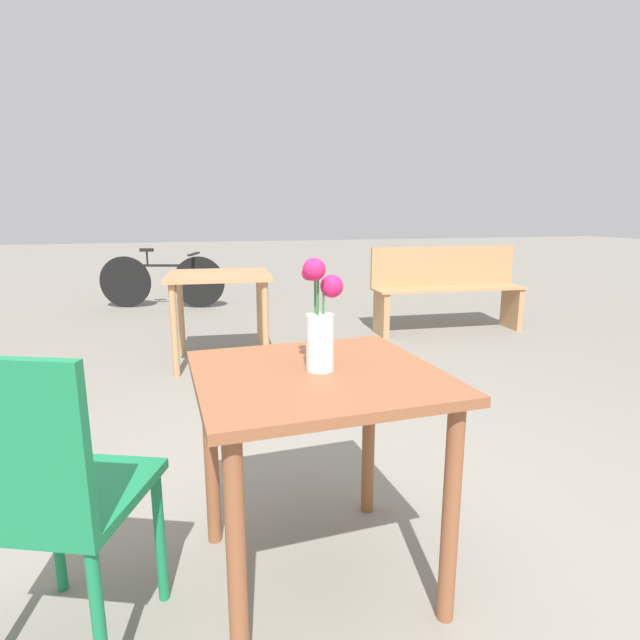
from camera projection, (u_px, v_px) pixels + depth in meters
ground_plane at (318, 574)px, 1.67m from camera, size 40.00×40.00×0.00m
table_front at (317, 409)px, 1.55m from camera, size 0.77×0.74×0.71m
flower_vase at (320, 327)px, 1.50m from camera, size 0.13×0.13×0.35m
cafe_chair at (43, 490)px, 1.24m from camera, size 0.52×0.52×0.89m
bench_near at (447, 286)px, 5.07m from camera, size 1.57×0.44×0.85m
table_back at (219, 288)px, 3.92m from camera, size 0.84×0.79×0.72m
bicycle at (162, 281)px, 6.32m from camera, size 1.53×0.57×0.75m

